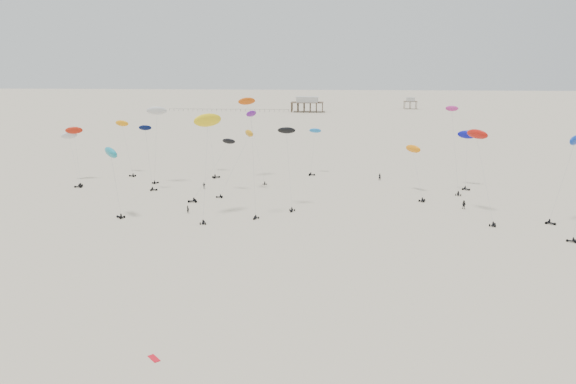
# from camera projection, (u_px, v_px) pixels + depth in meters

# --- Properties ---
(ground_plane) EXTENTS (900.00, 900.00, 0.00)m
(ground_plane) POSITION_uv_depth(u_px,v_px,m) (312.00, 145.00, 219.59)
(ground_plane) COLOR #C2B399
(pavilion_main) EXTENTS (21.00, 13.00, 9.80)m
(pavilion_main) POSITION_uv_depth(u_px,v_px,m) (307.00, 105.00, 365.05)
(pavilion_main) COLOR brown
(pavilion_main) RESTS_ON ground
(pavilion_small) EXTENTS (9.00, 7.00, 8.00)m
(pavilion_small) POSITION_uv_depth(u_px,v_px,m) (410.00, 104.00, 388.49)
(pavilion_small) COLOR brown
(pavilion_small) RESTS_ON ground
(pier_fence) EXTENTS (80.20, 0.20, 1.50)m
(pier_fence) POSITION_uv_depth(u_px,v_px,m) (229.00, 110.00, 370.18)
(pier_fence) COLOR black
(pier_fence) RESTS_ON ground
(rig_0) EXTENTS (4.43, 8.05, 17.95)m
(rig_0) POSITION_uv_depth(u_px,v_px,m) (288.00, 150.00, 123.59)
(rig_0) COLOR black
(rig_0) RESTS_ON ground
(rig_1) EXTENTS (4.18, 7.95, 21.34)m
(rig_1) POSITION_uv_depth(u_px,v_px,m) (455.00, 151.00, 137.32)
(rig_1) COLOR black
(rig_1) RESTS_ON ground
(rig_2) EXTENTS (9.26, 16.60, 18.90)m
(rig_2) POSITION_uv_depth(u_px,v_px,m) (214.00, 165.00, 136.02)
(rig_2) COLOR black
(rig_2) RESTS_ON ground
(rig_3) EXTENTS (3.27, 6.48, 22.14)m
(rig_3) POSITION_uv_depth(u_px,v_px,m) (253.00, 151.00, 115.51)
(rig_3) COLOR black
(rig_3) RESTS_ON ground
(rig_4) EXTENTS (7.44, 6.57, 17.65)m
(rig_4) POSITION_uv_depth(u_px,v_px,m) (569.00, 159.00, 111.59)
(rig_4) COLOR black
(rig_4) RESTS_ON ground
(rig_5) EXTENTS (7.43, 13.49, 17.06)m
(rig_5) POSITION_uv_depth(u_px,v_px,m) (211.00, 141.00, 161.83)
(rig_5) COLOR black
(rig_5) RESTS_ON ground
(rig_6) EXTENTS (5.45, 9.79, 14.77)m
(rig_6) POSITION_uv_depth(u_px,v_px,m) (467.00, 144.00, 145.23)
(rig_6) COLOR black
(rig_6) RESTS_ON ground
(rig_7) EXTENTS (3.87, 7.11, 13.19)m
(rig_7) POSITION_uv_depth(u_px,v_px,m) (314.00, 146.00, 162.07)
(rig_7) COLOR black
(rig_7) RESTS_ON ground
(rig_8) EXTENTS (9.76, 14.55, 23.77)m
(rig_8) POSITION_uv_depth(u_px,v_px,m) (248.00, 109.00, 154.75)
(rig_8) COLOR black
(rig_8) RESTS_ON ground
(rig_9) EXTENTS (9.83, 13.37, 16.15)m
(rig_9) POSITION_uv_depth(u_px,v_px,m) (71.00, 147.00, 151.09)
(rig_9) COLOR black
(rig_9) RESTS_ON ground
(rig_10) EXTENTS (8.25, 9.26, 16.04)m
(rig_10) POSITION_uv_depth(u_px,v_px,m) (124.00, 134.00, 162.09)
(rig_10) COLOR black
(rig_10) RESTS_ON ground
(rig_11) EXTENTS (4.54, 3.39, 16.51)m
(rig_11) POSITION_uv_depth(u_px,v_px,m) (148.00, 151.00, 140.87)
(rig_11) COLOR black
(rig_11) RESTS_ON ground
(rig_12) EXTENTS (8.24, 13.90, 17.91)m
(rig_12) POSITION_uv_depth(u_px,v_px,m) (244.00, 145.00, 140.03)
(rig_12) COLOR black
(rig_12) RESTS_ON ground
(rig_14) EXTENTS (8.34, 11.34, 15.90)m
(rig_14) POSITION_uv_depth(u_px,v_px,m) (75.00, 139.00, 151.65)
(rig_14) COLOR black
(rig_14) RESTS_ON ground
(rig_15) EXTENTS (6.35, 12.45, 21.82)m
(rig_15) POSITION_uv_depth(u_px,v_px,m) (207.00, 127.00, 115.99)
(rig_15) COLOR black
(rig_15) RESTS_ON ground
(rig_16) EXTENTS (4.60, 15.28, 14.82)m
(rig_16) POSITION_uv_depth(u_px,v_px,m) (415.00, 159.00, 137.56)
(rig_16) COLOR black
(rig_16) RESTS_ON ground
(rig_17) EXTENTS (5.52, 5.73, 14.98)m
(rig_17) POSITION_uv_depth(u_px,v_px,m) (112.00, 160.00, 115.40)
(rig_17) COLOR black
(rig_17) RESTS_ON ground
(rig_18) EXTENTS (5.15, 16.09, 19.57)m
(rig_18) POSITION_uv_depth(u_px,v_px,m) (479.00, 146.00, 117.95)
(rig_18) COLOR black
(rig_18) RESTS_ON ground
(rig_19) EXTENTS (5.59, 4.37, 20.60)m
(rig_19) POSITION_uv_depth(u_px,v_px,m) (157.00, 119.00, 147.67)
(rig_19) COLOR black
(rig_19) RESTS_ON ground
(spectator_0) EXTENTS (0.88, 0.80, 1.99)m
(spectator_0) POSITION_uv_depth(u_px,v_px,m) (188.00, 213.00, 120.69)
(spectator_0) COLOR black
(spectator_0) RESTS_ON ground
(spectator_1) EXTENTS (1.27, 1.22, 2.28)m
(spectator_1) POSITION_uv_depth(u_px,v_px,m) (464.00, 209.00, 124.03)
(spectator_1) COLOR black
(spectator_1) RESTS_ON ground
(spectator_2) EXTENTS (1.17, 0.70, 1.90)m
(spectator_2) POSITION_uv_depth(u_px,v_px,m) (204.00, 189.00, 144.16)
(spectator_2) COLOR black
(spectator_2) RESTS_ON ground
(spectator_3) EXTENTS (0.95, 0.77, 2.26)m
(spectator_3) POSITION_uv_depth(u_px,v_px,m) (380.00, 180.00, 154.23)
(spectator_3) COLOR black
(spectator_3) RESTS_ON ground
(grounded_kite_b) EXTENTS (1.75, 1.78, 0.07)m
(grounded_kite_b) POSITION_uv_depth(u_px,v_px,m) (154.00, 359.00, 61.43)
(grounded_kite_b) COLOR red
(grounded_kite_b) RESTS_ON ground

